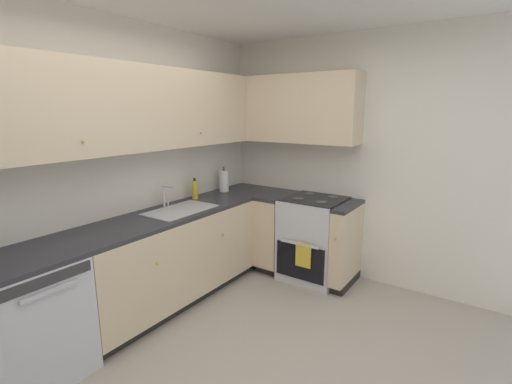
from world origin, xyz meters
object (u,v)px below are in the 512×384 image
(dishwasher, at_px, (32,320))
(soap_bottle, at_px, (195,190))
(oven_range, at_px, (314,238))
(paper_towel_roll, at_px, (224,181))

(dishwasher, xyz_separation_m, soap_bottle, (1.80, 0.18, 0.57))
(oven_range, height_order, paper_towel_roll, paper_towel_roll)
(dishwasher, xyz_separation_m, oven_range, (2.52, -0.90, 0.02))
(oven_range, distance_m, soap_bottle, 1.40)
(dishwasher, height_order, oven_range, oven_range)
(oven_range, distance_m, paper_towel_roll, 1.22)
(dishwasher, distance_m, soap_bottle, 1.90)
(paper_towel_roll, bearing_deg, dishwasher, -175.96)
(dishwasher, relative_size, paper_towel_roll, 2.83)
(dishwasher, relative_size, soap_bottle, 3.78)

